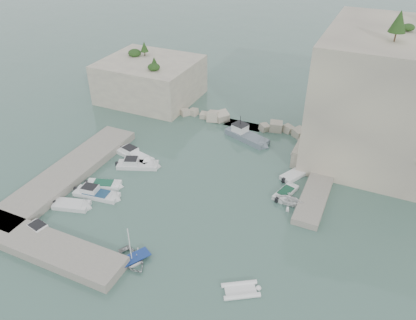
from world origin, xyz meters
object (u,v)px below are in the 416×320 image
at_px(motorboat_a, 135,157).
at_px(inflatable_dinghy, 241,291).
at_px(motorboat_b, 138,167).
at_px(work_boat, 247,139).
at_px(tender_east_a, 289,204).
at_px(motorboat_f, 44,236).
at_px(tender_east_b, 285,194).
at_px(rowboat, 132,262).
at_px(motorboat_c, 104,186).
at_px(tender_east_c, 296,175).
at_px(tender_east_d, 308,165).
at_px(motorboat_e, 72,207).
at_px(motorboat_d, 97,196).

bearing_deg(motorboat_a, inflatable_dinghy, -21.14).
distance_m(motorboat_b, work_boat, 17.18).
bearing_deg(tender_east_a, motorboat_f, 126.82).
bearing_deg(tender_east_a, tender_east_b, 29.43).
distance_m(motorboat_a, inflatable_dinghy, 26.80).
bearing_deg(motorboat_f, rowboat, 16.91).
bearing_deg(rowboat, motorboat_c, 78.13).
relative_size(tender_east_c, tender_east_d, 1.02).
bearing_deg(rowboat, motorboat_e, 98.85).
xyz_separation_m(tender_east_a, tender_east_c, (-0.73, 6.26, 0.00)).
xyz_separation_m(motorboat_a, inflatable_dinghy, (21.82, -15.57, 0.00)).
bearing_deg(work_boat, rowboat, -73.51).
relative_size(motorboat_a, work_boat, 0.85).
relative_size(tender_east_a, tender_east_d, 0.67).
relative_size(motorboat_b, motorboat_d, 0.97).
xyz_separation_m(motorboat_b, motorboat_f, (-1.86, -15.73, 0.00)).
height_order(inflatable_dinghy, tender_east_a, tender_east_a).
height_order(motorboat_c, work_boat, work_boat).
relative_size(motorboat_b, motorboat_f, 1.02).
relative_size(motorboat_b, rowboat, 1.47).
relative_size(motorboat_c, motorboat_f, 0.80).
relative_size(motorboat_b, motorboat_e, 1.31).
bearing_deg(inflatable_dinghy, tender_east_d, 55.64).
distance_m(motorboat_d, motorboat_e, 3.24).
distance_m(motorboat_f, inflatable_dinghy, 22.07).
bearing_deg(tender_east_c, motorboat_a, 129.94).
bearing_deg(motorboat_e, motorboat_f, -98.94).
height_order(motorboat_a, tender_east_a, tender_east_a).
distance_m(motorboat_b, tender_east_a, 20.90).
bearing_deg(tender_east_c, tender_east_b, -155.57).
distance_m(tender_east_c, tender_east_d, 3.37).
bearing_deg(work_boat, tender_east_c, -13.78).
relative_size(motorboat_c, motorboat_d, 0.76).
bearing_deg(inflatable_dinghy, motorboat_a, 112.33).
bearing_deg(motorboat_d, motorboat_f, -102.93).
distance_m(motorboat_e, rowboat, 12.17).
bearing_deg(motorboat_f, motorboat_d, 96.63).
bearing_deg(motorboat_a, motorboat_e, -79.19).
bearing_deg(inflatable_dinghy, motorboat_f, 153.05).
height_order(rowboat, inflatable_dinghy, rowboat).
xyz_separation_m(inflatable_dinghy, tender_east_d, (0.92, 23.89, 0.00)).
bearing_deg(tender_east_a, motorboat_a, 88.04).
height_order(motorboat_f, tender_east_a, tender_east_a).
relative_size(motorboat_a, tender_east_b, 1.52).
xyz_separation_m(motorboat_a, motorboat_e, (-0.77, -12.35, 0.00)).
bearing_deg(work_boat, motorboat_c, -102.88).
bearing_deg(motorboat_e, motorboat_d, 48.36).
height_order(rowboat, tender_east_d, tender_east_d).
bearing_deg(motorboat_c, motorboat_d, -95.30).
bearing_deg(tender_east_c, motorboat_f, 162.69).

